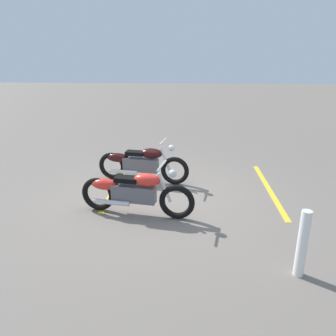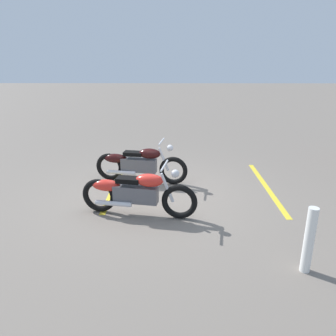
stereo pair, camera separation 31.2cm
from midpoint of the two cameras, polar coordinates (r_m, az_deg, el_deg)
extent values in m
plane|color=slate|center=(7.14, -4.04, -4.94)|extent=(60.00, 60.00, 0.00)
torus|color=black|center=(6.07, 0.51, -5.89)|extent=(0.68, 0.22, 0.67)
torus|color=black|center=(6.50, -13.20, -4.68)|extent=(0.68, 0.22, 0.67)
cube|color=#59595E|center=(6.22, -7.06, -4.55)|extent=(0.87, 0.36, 0.32)
ellipsoid|color=red|center=(6.04, -4.72, -2.15)|extent=(0.56, 0.37, 0.24)
ellipsoid|color=red|center=(6.36, -12.03, -2.95)|extent=(0.59, 0.33, 0.22)
cube|color=black|center=(6.15, -8.32, -2.06)|extent=(0.47, 0.31, 0.09)
cylinder|color=silver|center=(6.01, -1.64, -3.46)|extent=(0.27, 0.10, 0.56)
cylinder|color=silver|center=(5.87, -2.16, 0.40)|extent=(0.14, 0.62, 0.04)
sphere|color=silver|center=(5.88, -0.24, -1.00)|extent=(0.15, 0.15, 0.15)
cylinder|color=silver|center=(6.29, -10.88, -6.08)|extent=(0.71, 0.21, 0.09)
torus|color=black|center=(7.67, -0.23, -0.46)|extent=(0.68, 0.22, 0.67)
torus|color=black|center=(8.08, -11.18, 0.20)|extent=(0.68, 0.22, 0.67)
cube|color=#59595E|center=(7.82, -6.22, 0.48)|extent=(0.86, 0.36, 0.32)
ellipsoid|color=black|center=(7.66, -4.36, 2.50)|extent=(0.56, 0.36, 0.24)
ellipsoid|color=black|center=(7.96, -10.20, 1.66)|extent=(0.59, 0.33, 0.22)
cube|color=black|center=(7.78, -7.21, 2.49)|extent=(0.47, 0.31, 0.09)
cylinder|color=silver|center=(7.63, -1.93, 1.49)|extent=(0.27, 0.10, 0.56)
cylinder|color=silver|center=(7.52, -2.34, 4.59)|extent=(0.14, 0.62, 0.04)
sphere|color=silver|center=(7.52, -0.84, 3.49)|extent=(0.15, 0.15, 0.15)
cylinder|color=silver|center=(7.87, -9.26, -0.78)|extent=(0.71, 0.21, 0.09)
cylinder|color=white|center=(4.93, 21.59, -11.62)|extent=(0.14, 0.14, 0.98)
cube|color=yellow|center=(7.91, -10.18, -2.73)|extent=(0.13, 3.20, 0.01)
cube|color=yellow|center=(7.90, 15.63, -3.18)|extent=(0.13, 3.20, 0.01)
camera|label=1|loc=(0.16, 88.70, 0.45)|focal=35.14mm
camera|label=2|loc=(0.16, -91.30, -0.45)|focal=35.14mm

